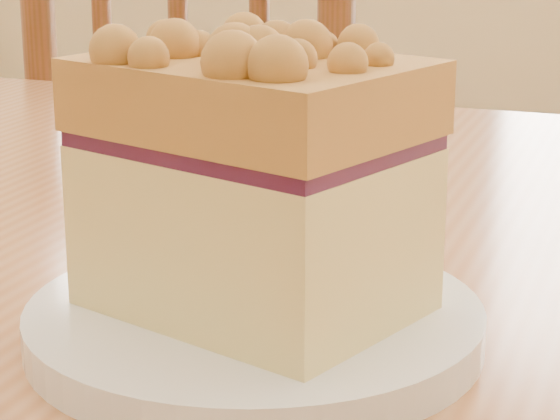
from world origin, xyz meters
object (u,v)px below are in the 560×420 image
object	(u,v)px
plate	(254,324)
cake_slice	(253,172)
cafe_chair_main	(246,283)
cafe_table_main	(81,338)

from	to	relation	value
plate	cake_slice	world-z (taller)	cake_slice
plate	cake_slice	size ratio (longest dim) A/B	1.25
cake_slice	plate	bearing A→B (deg)	114.79
plate	cake_slice	xyz separation A→B (m)	(0.00, -0.00, 0.07)
cafe_chair_main	cake_slice	distance (m)	0.88
cafe_chair_main	plate	bearing A→B (deg)	116.41
cafe_table_main	plate	bearing A→B (deg)	-42.07
cafe_table_main	plate	distance (m)	0.29
plate	cafe_chair_main	bearing A→B (deg)	114.50
cafe_chair_main	plate	world-z (taller)	cafe_chair_main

